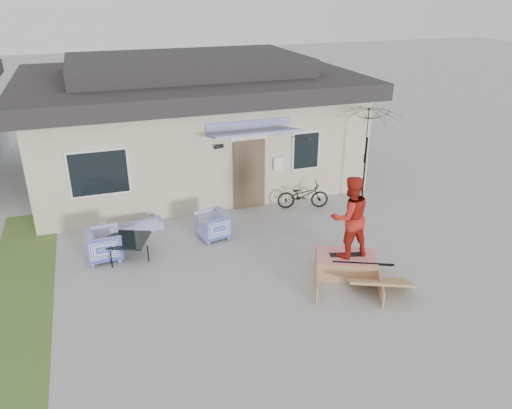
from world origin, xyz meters
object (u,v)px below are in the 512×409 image
object	(u,v)px
skater	(350,216)
coffee_table	(128,248)
bicycle	(303,192)
skate_ramp	(346,265)
patio_umbrella	(366,149)
loveseat	(138,222)
armchair_right	(213,224)
armchair_left	(104,243)
skateboard	(347,254)

from	to	relation	value
skater	coffee_table	bearing A→B (deg)	-28.38
bicycle	skate_ramp	xyz separation A→B (m)	(-0.56, -3.76, -0.27)
bicycle	patio_umbrella	xyz separation A→B (m)	(1.86, -0.29, 1.26)
loveseat	skater	size ratio (longest dim) A/B	0.66
armchair_right	bicycle	world-z (taller)	bicycle
coffee_table	bicycle	world-z (taller)	bicycle
bicycle	skate_ramp	world-z (taller)	bicycle
bicycle	skater	distance (m)	3.88
loveseat	skate_ramp	xyz separation A→B (m)	(4.30, -3.81, -0.02)
skate_ramp	patio_umbrella	bearing A→B (deg)	79.66
skate_ramp	armchair_left	bearing A→B (deg)	178.68
skateboard	skate_ramp	bearing A→B (deg)	-98.24
armchair_left	armchair_right	bearing A→B (deg)	-88.08
patio_umbrella	armchair_right	bearing A→B (deg)	-171.76
loveseat	armchair_right	distance (m)	2.11
armchair_left	coffee_table	world-z (taller)	armchair_left
bicycle	patio_umbrella	size ratio (longest dim) A/B	0.70
armchair_left	coffee_table	xyz separation A→B (m)	(0.55, -0.09, -0.18)
armchair_left	patio_umbrella	distance (m)	7.85
armchair_left	skateboard	size ratio (longest dim) A/B	1.08
loveseat	armchair_left	size ratio (longest dim) A/B	1.52
armchair_left	coffee_table	bearing A→B (deg)	-101.60
skate_ramp	skater	distance (m)	1.24
patio_umbrella	skateboard	world-z (taller)	patio_umbrella
bicycle	skater	xyz separation A→B (m)	(-0.54, -3.72, 0.97)
patio_umbrella	loveseat	bearing A→B (deg)	177.11
loveseat	bicycle	xyz separation A→B (m)	(4.86, -0.05, 0.24)
armchair_left	skate_ramp	distance (m)	5.85
armchair_left	bicycle	size ratio (longest dim) A/B	0.54
armchair_right	patio_umbrella	xyz separation A→B (m)	(4.90, 0.71, 1.36)
loveseat	skater	xyz separation A→B (m)	(4.32, -3.77, 1.22)
coffee_table	skateboard	world-z (taller)	skateboard
armchair_left	skater	size ratio (longest dim) A/B	0.44
armchair_right	skateboard	bearing A→B (deg)	31.54
bicycle	skate_ramp	size ratio (longest dim) A/B	0.85
coffee_table	patio_umbrella	distance (m)	7.36
armchair_right	skate_ramp	distance (m)	3.71
coffee_table	patio_umbrella	bearing A→B (deg)	8.05
loveseat	skater	world-z (taller)	skater
loveseat	bicycle	size ratio (longest dim) A/B	0.83
bicycle	skateboard	size ratio (longest dim) A/B	1.98
skateboard	skater	distance (m)	0.98
loveseat	skater	bearing A→B (deg)	132.90
coffee_table	patio_umbrella	xyz separation A→B (m)	(7.13, 1.01, 1.51)
skateboard	skater	bearing A→B (deg)	-73.71
loveseat	armchair_right	size ratio (longest dim) A/B	1.63
coffee_table	skate_ramp	distance (m)	5.32
armchair_right	coffee_table	bearing A→B (deg)	-93.34
armchair_left	armchair_right	distance (m)	2.80
armchair_right	skateboard	world-z (taller)	armchair_right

